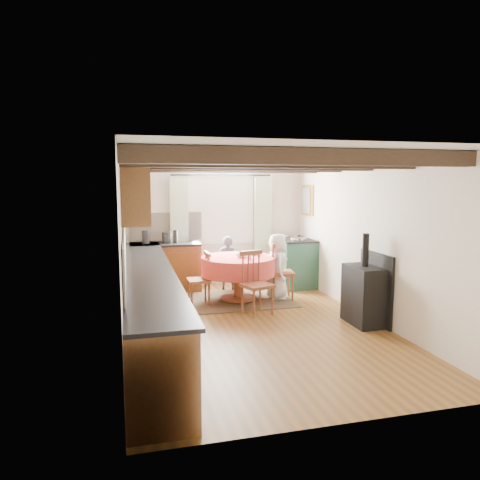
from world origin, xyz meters
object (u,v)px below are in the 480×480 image
object	(u,v)px
chair_near	(257,283)
cup	(250,257)
aga_range	(293,261)
child_right	(277,266)
chair_right	(282,271)
child_far	(228,263)
chair_left	(199,278)
dining_table	(238,279)
cast_iron_stove	(364,279)

from	to	relation	value
chair_near	cup	size ratio (longest dim) A/B	11.02
aga_range	child_right	bearing A→B (deg)	-125.57
chair_right	child_right	world-z (taller)	child_right
child_far	child_right	xyz separation A→B (m)	(0.71, -0.86, 0.06)
chair_left	chair_right	bearing A→B (deg)	87.90
dining_table	cup	world-z (taller)	cup
cast_iron_stove	cup	world-z (taller)	cast_iron_stove
chair_right	cast_iron_stove	size ratio (longest dim) A/B	0.76
cast_iron_stove	chair_right	bearing A→B (deg)	112.99
chair_near	child_right	size ratio (longest dim) A/B	0.86
chair_near	chair_right	bearing A→B (deg)	30.14
dining_table	cast_iron_stove	world-z (taller)	cast_iron_stove
child_far	cup	size ratio (longest dim) A/B	11.57
chair_left	chair_right	size ratio (longest dim) A/B	0.88
chair_near	chair_right	size ratio (longest dim) A/B	0.98
cast_iron_stove	child_far	xyz separation A→B (m)	(-1.46, 2.53, -0.15)
child_far	child_right	size ratio (longest dim) A/B	0.90
aga_range	chair_right	bearing A→B (deg)	-121.59
child_far	cast_iron_stove	bearing A→B (deg)	139.04
child_far	aga_range	bearing A→B (deg)	-159.21
dining_table	child_right	xyz separation A→B (m)	(0.70, -0.05, 0.20)
chair_left	child_right	xyz separation A→B (m)	(1.41, 0.02, 0.14)
cast_iron_stove	child_right	world-z (taller)	cast_iron_stove
dining_table	aga_range	world-z (taller)	aga_range
cast_iron_stove	child_far	size ratio (longest dim) A/B	1.28
child_far	child_right	bearing A→B (deg)	148.36
chair_near	chair_left	distance (m)	1.13
chair_left	chair_right	world-z (taller)	chair_right
aga_range	child_far	size ratio (longest dim) A/B	1.00
chair_left	cast_iron_stove	size ratio (longest dim) A/B	0.67
dining_table	child_far	world-z (taller)	child_far
aga_range	cup	distance (m)	1.70
dining_table	cup	size ratio (longest dim) A/B	14.19
dining_table	child_right	size ratio (longest dim) A/B	1.10
child_right	cast_iron_stove	bearing A→B (deg)	-144.63
aga_range	child_far	world-z (taller)	child_far
aga_range	cup	world-z (taller)	aga_range
chair_near	child_right	distance (m)	1.03
chair_right	child_far	world-z (taller)	child_far
dining_table	chair_near	size ratio (longest dim) A/B	1.29
aga_range	child_right	xyz separation A→B (m)	(-0.65, -0.90, 0.10)
aga_range	cup	bearing A→B (deg)	-137.00
child_far	chair_left	bearing A→B (deg)	70.17
cast_iron_stove	child_far	world-z (taller)	cast_iron_stove
chair_near	chair_left	world-z (taller)	chair_near
cup	chair_left	bearing A→B (deg)	165.26
chair_right	child_right	xyz separation A→B (m)	(-0.07, 0.04, 0.07)
aga_range	child_right	size ratio (longest dim) A/B	0.90
chair_right	aga_range	world-z (taller)	chair_right
chair_right	child_right	distance (m)	0.11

